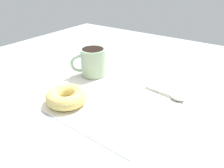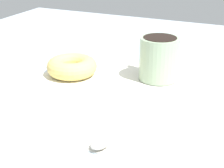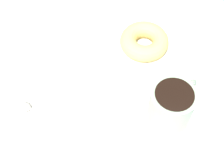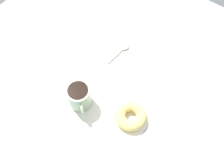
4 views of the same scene
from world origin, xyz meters
The scene contains 5 objects.
ground_plane centered at (0.00, 0.00, -1.00)cm, with size 120.00×120.00×2.00cm, color #99A8B7.
napkin centered at (-2.22, 1.02, 0.15)cm, with size 35.50×35.50×0.30cm, color white.
coffee_cup centered at (8.62, -4.03, 4.69)cm, with size 8.71×9.62×8.51cm.
donut centered at (3.46, 12.58, 2.03)cm, with size 10.24×10.24×3.46cm, color #E5C66B.
spoon centered at (-17.31, -4.84, 0.71)cm, with size 11.61×2.76×0.90cm.
Camera 1 is at (-32.34, 43.99, 29.97)cm, focal length 35.00 mm.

